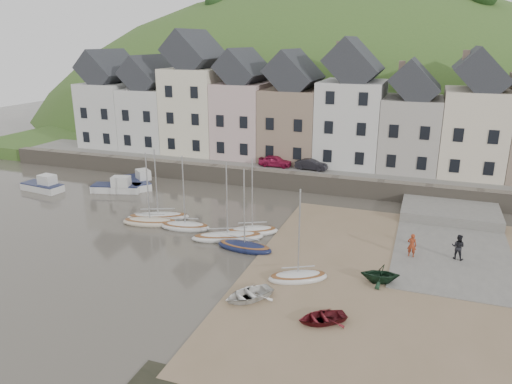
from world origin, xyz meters
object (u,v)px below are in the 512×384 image
at_px(rowboat_white, 248,294).
at_px(car_left, 275,161).
at_px(sailboat_0, 158,216).
at_px(rowboat_red, 322,317).
at_px(person_red, 412,245).
at_px(rowboat_green, 380,274).
at_px(car_right, 311,165).
at_px(person_dark, 458,247).

distance_m(rowboat_white, car_left, 25.44).
distance_m(sailboat_0, car_left, 15.90).
bearing_deg(rowboat_red, rowboat_white, -135.25).
bearing_deg(rowboat_white, person_red, 85.37).
xyz_separation_m(rowboat_white, rowboat_green, (7.06, 4.67, 0.31)).
bearing_deg(car_left, rowboat_red, -157.70).
bearing_deg(car_right, rowboat_red, -160.27).
xyz_separation_m(rowboat_red, car_right, (-6.75, 25.53, 1.82)).
distance_m(rowboat_green, person_red, 4.88).
relative_size(rowboat_white, person_dark, 1.70).
xyz_separation_m(car_left, car_right, (3.99, 0.00, -0.05)).
relative_size(rowboat_red, car_left, 0.75).
distance_m(sailboat_0, rowboat_green, 19.72).
height_order(rowboat_red, car_left, car_left).
bearing_deg(sailboat_0, rowboat_green, -15.48).
bearing_deg(sailboat_0, rowboat_white, -39.76).
xyz_separation_m(person_dark, car_right, (-13.91, 14.70, 1.13)).
bearing_deg(car_right, rowboat_green, -150.26).
bearing_deg(person_red, rowboat_white, 51.60).
height_order(person_red, person_dark, person_dark).
bearing_deg(person_red, rowboat_green, 74.89).
height_order(person_dark, car_right, car_right).
bearing_deg(person_dark, rowboat_red, 71.65).
bearing_deg(person_dark, car_right, -31.48).
xyz_separation_m(rowboat_green, car_left, (-13.21, 19.94, 1.52)).
relative_size(sailboat_0, rowboat_green, 2.65).
bearing_deg(rowboat_green, car_left, -157.35).
xyz_separation_m(sailboat_0, rowboat_green, (19.00, -5.26, 0.43)).
xyz_separation_m(rowboat_green, rowboat_red, (-2.47, -5.59, -0.35)).
bearing_deg(rowboat_green, person_dark, 127.31).
height_order(sailboat_0, rowboat_white, sailboat_0).
distance_m(sailboat_0, car_right, 17.74).
height_order(person_red, car_right, car_right).
height_order(person_dark, car_left, car_left).
bearing_deg(sailboat_0, rowboat_red, -33.29).
xyz_separation_m(sailboat_0, rowboat_red, (16.53, -10.85, 0.08)).
height_order(sailboat_0, car_right, sailboat_0).
bearing_deg(car_left, sailboat_0, 157.97).
height_order(sailboat_0, person_dark, sailboat_0).
height_order(rowboat_red, car_right, car_right).
bearing_deg(car_left, rowboat_white, -166.48).
distance_m(sailboat_0, person_red, 20.69).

